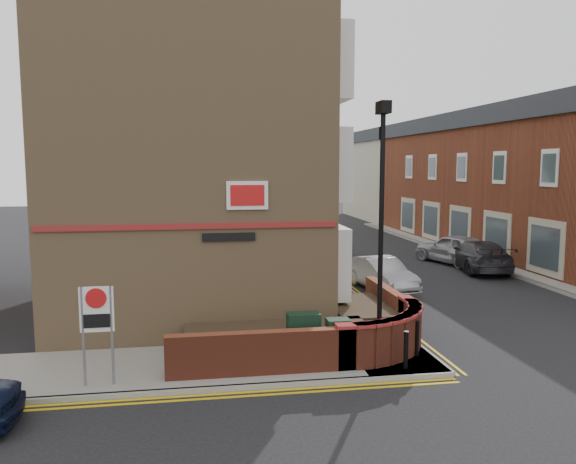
# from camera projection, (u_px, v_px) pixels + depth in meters

# --- Properties ---
(ground) EXTENTS (120.00, 120.00, 0.00)m
(ground) POSITION_uv_depth(u_px,v_px,m) (327.00, 385.00, 12.62)
(ground) COLOR black
(ground) RESTS_ON ground
(pavement_corner) EXTENTS (13.00, 3.00, 0.12)m
(pavement_corner) POSITION_uv_depth(u_px,v_px,m) (171.00, 367.00, 13.52)
(pavement_corner) COLOR gray
(pavement_corner) RESTS_ON ground
(pavement_main) EXTENTS (2.00, 32.00, 0.12)m
(pavement_main) POSITION_uv_depth(u_px,v_px,m) (294.00, 261.00, 28.61)
(pavement_main) COLOR gray
(pavement_main) RESTS_ON ground
(pavement_far) EXTENTS (4.00, 40.00, 0.12)m
(pavement_far) POSITION_uv_depth(u_px,v_px,m) (525.00, 265.00, 27.42)
(pavement_far) COLOR gray
(pavement_far) RESTS_ON ground
(kerb_side) EXTENTS (13.00, 0.15, 0.12)m
(kerb_side) POSITION_uv_depth(u_px,v_px,m) (168.00, 392.00, 12.05)
(kerb_side) COLOR gray
(kerb_side) RESTS_ON ground
(kerb_main_near) EXTENTS (0.15, 32.00, 0.12)m
(kerb_main_near) POSITION_uv_depth(u_px,v_px,m) (313.00, 260.00, 28.77)
(kerb_main_near) COLOR gray
(kerb_main_near) RESTS_ON ground
(kerb_main_far) EXTENTS (0.15, 40.00, 0.12)m
(kerb_main_far) POSITION_uv_depth(u_px,v_px,m) (487.00, 266.00, 27.11)
(kerb_main_far) COLOR gray
(kerb_main_far) RESTS_ON ground
(yellow_lines_side) EXTENTS (13.00, 0.28, 0.01)m
(yellow_lines_side) POSITION_uv_depth(u_px,v_px,m) (168.00, 399.00, 11.81)
(yellow_lines_side) COLOR gold
(yellow_lines_side) RESTS_ON ground
(yellow_lines_main) EXTENTS (0.28, 32.00, 0.01)m
(yellow_lines_main) POSITION_uv_depth(u_px,v_px,m) (318.00, 261.00, 28.82)
(yellow_lines_main) COLOR gold
(yellow_lines_main) RESTS_ON ground
(corner_building) EXTENTS (8.95, 10.40, 13.60)m
(corner_building) POSITION_uv_depth(u_px,v_px,m) (195.00, 127.00, 19.27)
(corner_building) COLOR #9F7C55
(corner_building) RESTS_ON ground
(garden_wall) EXTENTS (6.80, 6.00, 1.20)m
(garden_wall) POSITION_uv_depth(u_px,v_px,m) (306.00, 349.00, 15.07)
(garden_wall) COLOR maroon
(garden_wall) RESTS_ON ground
(lamppost) EXTENTS (0.25, 0.50, 6.30)m
(lamppost) POSITION_uv_depth(u_px,v_px,m) (381.00, 230.00, 13.65)
(lamppost) COLOR black
(lamppost) RESTS_ON pavement_corner
(utility_cabinet_large) EXTENTS (0.80, 0.45, 1.20)m
(utility_cabinet_large) POSITION_uv_depth(u_px,v_px,m) (303.00, 337.00, 13.76)
(utility_cabinet_large) COLOR black
(utility_cabinet_large) RESTS_ON pavement_corner
(utility_cabinet_small) EXTENTS (0.55, 0.40, 1.10)m
(utility_cabinet_small) POSITION_uv_depth(u_px,v_px,m) (338.00, 341.00, 13.60)
(utility_cabinet_small) COLOR black
(utility_cabinet_small) RESTS_ON pavement_corner
(bollard_near) EXTENTS (0.11, 0.11, 0.90)m
(bollard_near) POSITION_uv_depth(u_px,v_px,m) (406.00, 350.00, 13.26)
(bollard_near) COLOR black
(bollard_near) RESTS_ON pavement_corner
(bollard_far) EXTENTS (0.11, 0.11, 0.90)m
(bollard_far) POSITION_uv_depth(u_px,v_px,m) (417.00, 338.00, 14.14)
(bollard_far) COLOR black
(bollard_far) RESTS_ON pavement_corner
(zone_sign) EXTENTS (0.72, 0.07, 2.20)m
(zone_sign) POSITION_uv_depth(u_px,v_px,m) (97.00, 317.00, 12.11)
(zone_sign) COLOR slate
(zone_sign) RESTS_ON pavement_corner
(far_terrace) EXTENTS (5.40, 30.40, 8.00)m
(far_terrace) POSITION_uv_depth(u_px,v_px,m) (512.00, 181.00, 31.11)
(far_terrace) COLOR maroon
(far_terrace) RESTS_ON ground
(far_terrace_cream) EXTENTS (5.40, 12.40, 8.00)m
(far_terrace_cream) POSITION_uv_depth(u_px,v_px,m) (386.00, 175.00, 51.69)
(far_terrace_cream) COLOR #BAB299
(far_terrace_cream) RESTS_ON ground
(tree_near) EXTENTS (3.64, 3.65, 6.70)m
(tree_near) POSITION_uv_depth(u_px,v_px,m) (301.00, 170.00, 26.15)
(tree_near) COLOR #382B1E
(tree_near) RESTS_ON pavement_main
(tree_mid) EXTENTS (4.03, 4.03, 7.42)m
(tree_mid) POSITION_uv_depth(u_px,v_px,m) (277.00, 161.00, 33.93)
(tree_mid) COLOR #382B1E
(tree_mid) RESTS_ON pavement_main
(tree_far) EXTENTS (3.81, 3.81, 7.00)m
(tree_far) POSITION_uv_depth(u_px,v_px,m) (262.00, 165.00, 41.80)
(tree_far) COLOR #382B1E
(tree_far) RESTS_ON pavement_main
(traffic_light_assembly) EXTENTS (0.20, 0.16, 4.20)m
(traffic_light_assembly) POSITION_uv_depth(u_px,v_px,m) (276.00, 198.00, 37.17)
(traffic_light_assembly) COLOR black
(traffic_light_assembly) RESTS_ON pavement_main
(silver_car_near) EXTENTS (2.02, 4.05, 1.27)m
(silver_car_near) POSITION_uv_depth(u_px,v_px,m) (382.00, 274.00, 22.20)
(silver_car_near) COLOR gray
(silver_car_near) RESTS_ON ground
(red_car_main) EXTENTS (3.17, 5.47, 1.43)m
(red_car_main) POSITION_uv_depth(u_px,v_px,m) (319.00, 244.00, 30.21)
(red_car_main) COLOR maroon
(red_car_main) RESTS_ON ground
(grey_car_far) EXTENTS (2.68, 5.13, 1.42)m
(grey_car_far) POSITION_uv_depth(u_px,v_px,m) (478.00, 255.00, 26.29)
(grey_car_far) COLOR #2A292D
(grey_car_far) RESTS_ON ground
(silver_car_far) EXTENTS (3.02, 4.79, 1.52)m
(silver_car_far) POSITION_uv_depth(u_px,v_px,m) (455.00, 249.00, 28.02)
(silver_car_far) COLOR #9C9DA4
(silver_car_far) RESTS_ON ground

